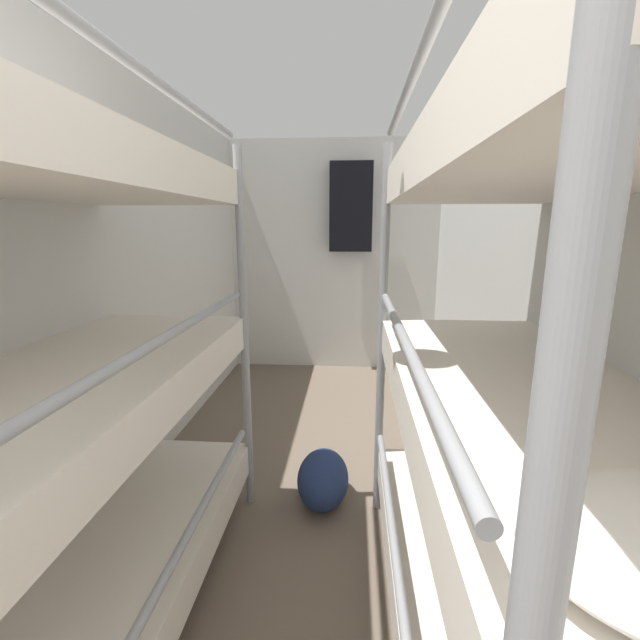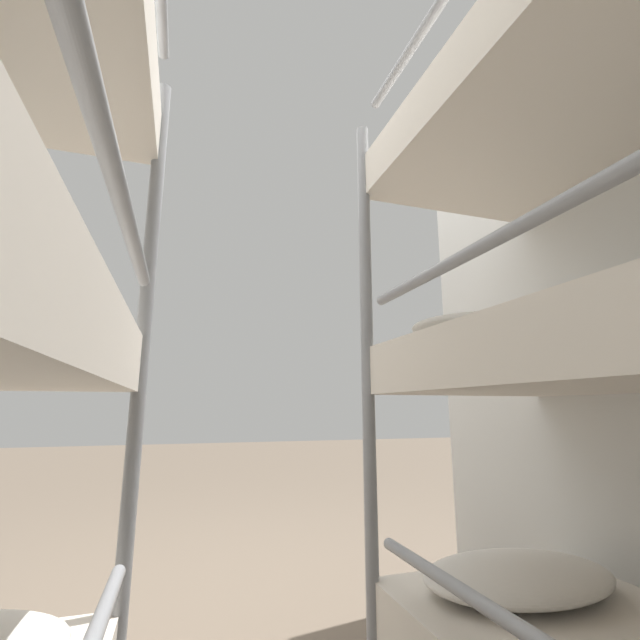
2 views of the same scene
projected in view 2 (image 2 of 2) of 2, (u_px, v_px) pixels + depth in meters
name	position (u px, v px, depth m)	size (l,w,h in m)	color
ground_plane	(230.00, 636.00, 1.70)	(20.00, 20.00, 0.00)	#6B5B4C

